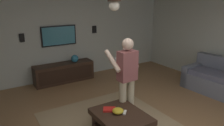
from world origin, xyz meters
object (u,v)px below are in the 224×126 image
at_px(media_console, 64,73).
at_px(remote_white, 125,112).
at_px(couch, 224,82).
at_px(ceiling_fan, 114,1).
at_px(coffee_table, 121,119).
at_px(bowl, 118,111).
at_px(vase_round, 75,59).
at_px(tv, 59,36).
at_px(wall_speaker_right, 22,38).
at_px(wall_speaker_left, 94,29).
at_px(person_standing, 127,74).
at_px(book, 109,109).

bearing_deg(media_console, remote_white, 0.18).
height_order(couch, remote_white, couch).
bearing_deg(couch, ceiling_fan, -2.95).
height_order(couch, coffee_table, couch).
height_order(bowl, vase_round, vase_round).
bearing_deg(bowl, tv, -1.68).
bearing_deg(ceiling_fan, wall_speaker_right, 13.87).
height_order(tv, wall_speaker_left, tv).
bearing_deg(wall_speaker_right, couch, -128.26).
distance_m(bowl, ceiling_fan, 1.87).
distance_m(coffee_table, ceiling_fan, 2.02).
distance_m(person_standing, vase_round, 2.56).
xyz_separation_m(coffee_table, wall_speaker_right, (3.26, 0.93, 1.05)).
height_order(remote_white, vase_round, vase_round).
height_order(tv, remote_white, tv).
relative_size(person_standing, wall_speaker_right, 7.45).
relative_size(wall_speaker_left, ceiling_fan, 0.18).
bearing_deg(wall_speaker_right, ceiling_fan, -166.13).
height_order(couch, tv, tv).
distance_m(bowl, vase_round, 2.95).
height_order(bowl, wall_speaker_left, wall_speaker_left).
height_order(media_console, wall_speaker_right, wall_speaker_right).
height_order(media_console, vase_round, vase_round).
height_order(book, vase_round, vase_round).
height_order(couch, bowl, couch).
relative_size(bowl, wall_speaker_left, 0.91).
xyz_separation_m(wall_speaker_left, ceiling_fan, (-3.24, 1.35, 0.90)).
height_order(book, ceiling_fan, ceiling_fan).
bearing_deg(vase_round, book, 169.73).
relative_size(remote_white, ceiling_fan, 0.13).
relative_size(tv, bowl, 5.03).
bearing_deg(couch, remote_white, -2.32).
bearing_deg(tv, bowl, -1.68).
bearing_deg(bowl, ceiling_fan, 105.68).
bearing_deg(remote_white, wall_speaker_left, 25.82).
height_order(person_standing, bowl, person_standing).
bearing_deg(wall_speaker_left, person_standing, 164.19).
relative_size(tv, ceiling_fan, 0.85).
xyz_separation_m(media_console, ceiling_fan, (-2.98, 0.20, 2.03)).
height_order(remote_white, wall_speaker_right, wall_speaker_right).
height_order(bowl, book, bowl).
bearing_deg(bowl, wall_speaker_left, -21.18).
distance_m(person_standing, wall_speaker_left, 3.00).
xyz_separation_m(person_standing, remote_white, (-0.42, 0.33, -0.52)).
distance_m(media_console, remote_white, 3.02).
xyz_separation_m(remote_white, wall_speaker_left, (3.27, -1.14, 1.00)).
relative_size(couch, wall_speaker_right, 8.84).
height_order(couch, media_console, couch).
bearing_deg(tv, coffee_table, -1.18).
height_order(coffee_table, book, book).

